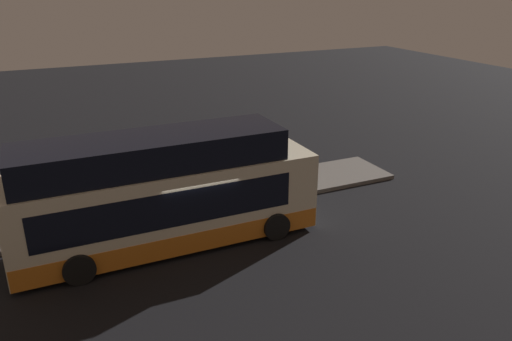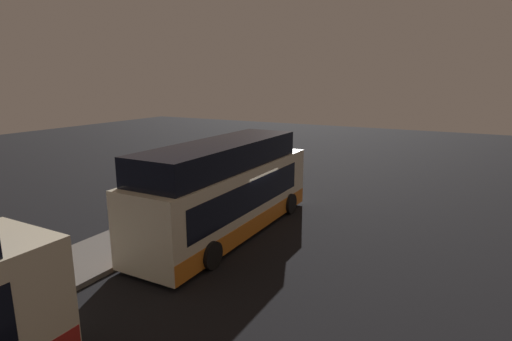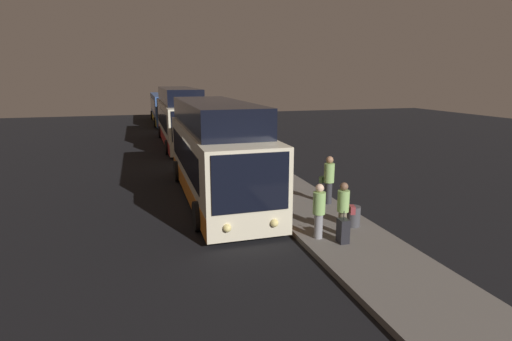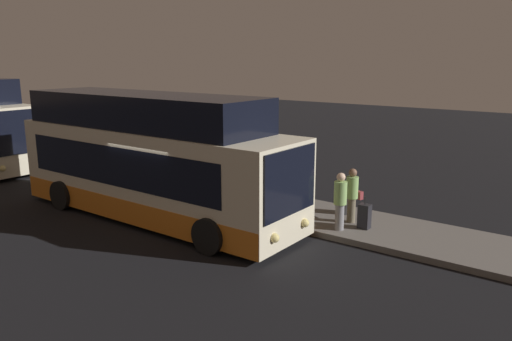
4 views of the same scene
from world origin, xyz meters
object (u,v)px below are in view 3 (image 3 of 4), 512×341
object	(u,v)px
passenger_with_bags	(344,207)
suitcase	(343,231)
passenger_waiting	(319,209)
bus_lead	(216,156)
passenger_boarding	(329,178)
bus_second	(180,119)
bus_third	(165,108)
sign_post	(250,147)
trash_bin	(353,216)

from	to	relation	value
passenger_with_bags	suitcase	world-z (taller)	passenger_with_bags
passenger_waiting	passenger_with_bags	world-z (taller)	passenger_waiting
bus_lead	passenger_boarding	bearing A→B (deg)	54.73
passenger_waiting	passenger_with_bags	bearing A→B (deg)	-113.20
passenger_with_bags	bus_second	bearing A→B (deg)	-155.08
bus_lead	suitcase	distance (m)	6.65
bus_second	passenger_with_bags	size ratio (longest dim) A/B	7.30
bus_third	suitcase	size ratio (longest dim) A/B	13.07
bus_third	passenger_boarding	world-z (taller)	bus_third
suitcase	bus_lead	bearing A→B (deg)	-157.93
bus_third	suitcase	distance (m)	35.09
bus_lead	bus_third	world-z (taller)	bus_lead
passenger_waiting	suitcase	size ratio (longest dim) A/B	1.75
bus_lead	bus_third	bearing A→B (deg)	180.00
sign_post	trash_bin	size ratio (longest dim) A/B	3.61
suitcase	bus_second	bearing A→B (deg)	-173.02
passenger_boarding	passenger_waiting	distance (m)	3.43
passenger_boarding	suitcase	world-z (taller)	passenger_boarding
trash_bin	passenger_boarding	bearing A→B (deg)	173.00
passenger_boarding	trash_bin	bearing A→B (deg)	-121.54
bus_second	bus_third	xyz separation A→B (m)	(-14.89, 0.00, -0.29)
bus_third	passenger_with_bags	distance (m)	34.57
bus_second	bus_third	distance (m)	14.89
bus_third	bus_second	bearing A→B (deg)	-0.00
bus_third	sign_post	size ratio (longest dim) A/B	5.26
passenger_waiting	suitcase	world-z (taller)	passenger_waiting
bus_second	sign_post	xyz separation A→B (m)	(12.13, 1.96, -0.14)
passenger_waiting	suitcase	bearing A→B (deg)	-158.89
bus_third	suitcase	bearing A→B (deg)	4.02
passenger_boarding	passenger_with_bags	distance (m)	3.07
suitcase	trash_bin	size ratio (longest dim) A/B	1.45
suitcase	sign_post	distance (m)	8.07
bus_second	passenger_boarding	size ratio (longest dim) A/B	6.57
sign_post	bus_lead	bearing A→B (deg)	-45.79
bus_third	sign_post	distance (m)	27.09
bus_third	passenger_waiting	size ratio (longest dim) A/B	7.49
bus_third	passenger_waiting	world-z (taller)	bus_third
passenger_with_bags	suitcase	xyz separation A→B (m)	(0.54, -0.28, -0.52)
bus_second	trash_bin	bearing A→B (deg)	10.19
suitcase	bus_third	bearing A→B (deg)	-175.98
bus_second	bus_third	size ratio (longest dim) A/B	0.96
bus_lead	trash_bin	bearing A→B (deg)	34.50
passenger_with_bags	sign_post	xyz separation A→B (m)	(-7.44, -0.78, 0.60)
bus_lead	bus_third	xyz separation A→B (m)	(-28.92, 0.00, -0.21)
bus_second	bus_third	bearing A→B (deg)	180.00
passenger_waiting	trash_bin	size ratio (longest dim) A/B	2.54
suitcase	sign_post	world-z (taller)	sign_post
bus_third	passenger_waiting	distance (m)	34.53
passenger_with_bags	suitcase	size ratio (longest dim) A/B	1.72
bus_second	passenger_waiting	xyz separation A→B (m)	(19.59, 1.93, -0.72)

